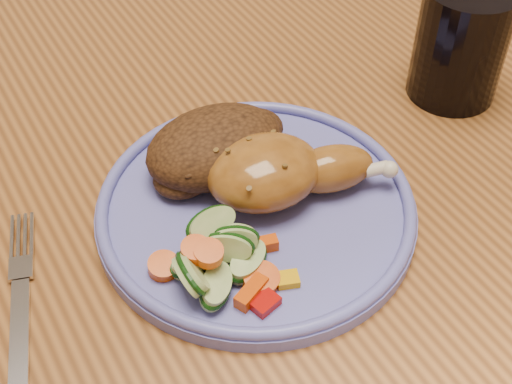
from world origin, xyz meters
The scene contains 9 objects.
dining_table centered at (0.00, 0.00, 0.67)m, with size 0.90×1.40×0.75m.
chair_far centered at (0.00, 0.63, 0.49)m, with size 0.42×0.42×0.91m.
plate centered at (-0.09, -0.10, 0.76)m, with size 0.25×0.25×0.01m, color #5C5EB5.
plate_rim centered at (-0.09, -0.10, 0.77)m, with size 0.25×0.25×0.01m, color #5C5EB5.
chicken_leg centered at (-0.06, -0.10, 0.79)m, with size 0.15×0.09×0.05m.
rice_pilaf centered at (-0.09, -0.05, 0.78)m, with size 0.13×0.09×0.05m.
vegetable_pile centered at (-0.14, -0.15, 0.78)m, with size 0.10×0.09×0.05m.
fork centered at (-0.28, -0.11, 0.75)m, with size 0.06×0.16×0.00m.
drinking_glass centered at (0.15, -0.06, 0.80)m, with size 0.08×0.08×0.11m, color black.
Camera 1 is at (-0.28, -0.44, 1.17)m, focal length 50.00 mm.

